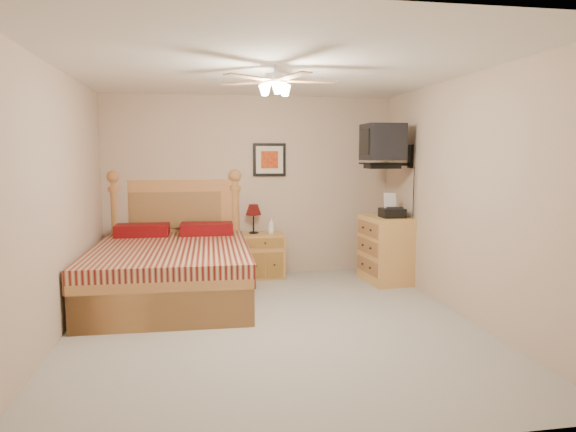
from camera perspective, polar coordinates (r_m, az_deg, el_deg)
name	(u,v)px	position (r m, az deg, el deg)	size (l,w,h in m)	color
floor	(273,324)	(5.26, -1.62, -11.95)	(4.50, 4.50, 0.00)	#9A968B
ceiling	(273,69)	(5.04, -1.72, 16.05)	(4.00, 4.50, 0.04)	white
wall_back	(250,186)	(7.22, -4.21, 3.31)	(4.00, 0.04, 2.50)	tan
wall_front	(332,236)	(2.80, 4.88, -2.27)	(4.00, 0.04, 2.50)	tan
wall_left	(55,204)	(5.11, -24.46, 1.26)	(0.04, 4.50, 2.50)	tan
wall_right	(463,197)	(5.64, 18.90, 1.97)	(0.04, 4.50, 2.50)	tan
bed	(170,236)	(6.13, -12.96, -2.19)	(1.76, 2.31, 1.50)	#C68A49
nightstand	(263,255)	(7.12, -2.75, -4.40)	(0.56, 0.42, 0.61)	#B67A39
table_lamp	(254,219)	(7.09, -3.85, -0.31)	(0.22, 0.22, 0.40)	#550E0D
lotion_bottle	(271,226)	(7.04, -1.88, -1.11)	(0.08, 0.08, 0.22)	white
framed_picture	(269,160)	(7.22, -2.08, 6.26)	(0.46, 0.04, 0.46)	black
dresser	(386,249)	(6.97, 10.82, -3.64)	(0.52, 0.75, 0.88)	tan
fax_machine	(392,206)	(6.79, 11.52, 1.15)	(0.29, 0.31, 0.31)	black
magazine_lower	(376,213)	(7.12, 9.76, 0.30)	(0.22, 0.30, 0.03)	tan
magazine_upper	(379,211)	(7.13, 10.08, 0.50)	(0.20, 0.27, 0.02)	gray
wall_tv	(394,145)	(6.73, 11.67, 7.70)	(0.56, 0.46, 0.58)	black
ceiling_fan	(276,81)	(4.82, -1.37, 14.79)	(1.14, 1.14, 0.28)	silver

